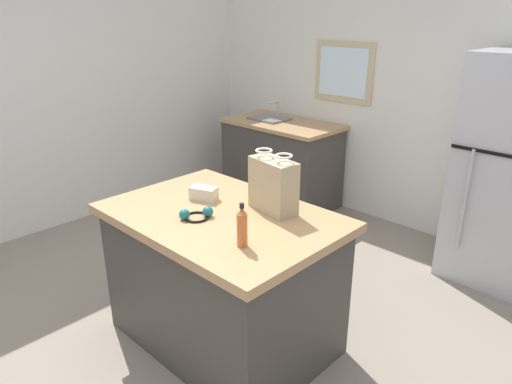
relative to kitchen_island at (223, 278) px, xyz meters
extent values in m
plane|color=gray|center=(0.05, -0.16, -0.45)|extent=(6.29, 6.29, 0.00)
cube|color=silver|center=(0.05, 2.47, 0.81)|extent=(5.18, 0.10, 2.53)
cube|color=#CCB78C|center=(-0.80, 2.41, 0.99)|extent=(0.68, 0.04, 0.60)
cube|color=white|center=(-0.80, 2.39, 0.99)|extent=(0.56, 0.02, 0.48)
cube|color=silver|center=(-2.54, -0.16, 0.81)|extent=(0.10, 5.24, 2.53)
cube|color=#423D38|center=(0.00, 0.00, -0.03)|extent=(1.32, 0.88, 0.84)
cube|color=tan|center=(0.00, 0.00, 0.42)|extent=(1.40, 0.96, 0.06)
cube|color=black|center=(1.02, 1.72, 0.64)|extent=(0.77, 0.01, 0.02)
cylinder|color=#B7B7BC|center=(0.81, 1.70, 0.25)|extent=(0.02, 0.02, 0.79)
cube|color=#423D38|center=(-1.31, 2.06, -0.02)|extent=(1.23, 0.65, 0.87)
cube|color=tan|center=(-1.31, 2.06, 0.44)|extent=(1.27, 0.69, 0.04)
cube|color=slate|center=(-1.50, 2.06, 0.41)|extent=(0.40, 0.32, 0.14)
cylinder|color=#B7B7BC|center=(-1.50, 2.20, 0.55)|extent=(0.03, 0.03, 0.18)
cylinder|color=#B7B7BC|center=(-1.50, 2.13, 0.63)|extent=(0.02, 0.14, 0.02)
cube|color=tan|center=(0.20, 0.24, 0.61)|extent=(0.32, 0.19, 0.32)
torus|color=white|center=(0.12, 0.24, 0.81)|extent=(0.12, 0.12, 0.01)
torus|color=white|center=(0.27, 0.24, 0.81)|extent=(0.12, 0.12, 0.01)
cube|color=beige|center=(-0.23, 0.07, 0.49)|extent=(0.19, 0.15, 0.08)
cylinder|color=#C66633|center=(0.39, -0.20, 0.54)|extent=(0.05, 0.05, 0.18)
cone|color=#C66633|center=(0.39, -0.20, 0.64)|extent=(0.05, 0.05, 0.03)
cylinder|color=black|center=(0.39, -0.20, 0.67)|extent=(0.02, 0.02, 0.02)
torus|color=black|center=(-0.05, -0.15, 0.45)|extent=(0.20, 0.20, 0.01)
sphere|color=#19666B|center=(-0.08, -0.21, 0.48)|extent=(0.06, 0.06, 0.06)
sphere|color=#19666B|center=(-0.02, -0.09, 0.48)|extent=(0.06, 0.06, 0.06)
camera|label=1|loc=(1.90, -1.67, 1.56)|focal=32.63mm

